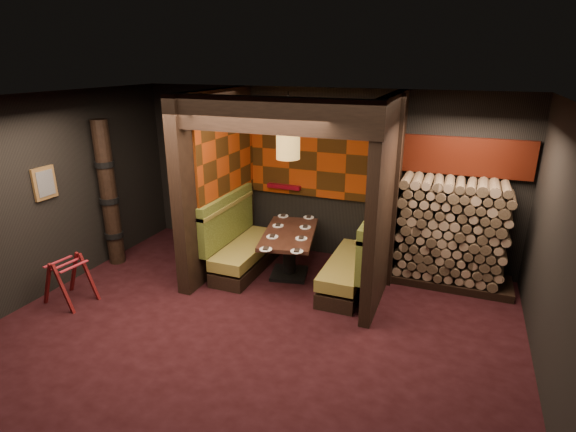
# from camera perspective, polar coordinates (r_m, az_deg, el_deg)

# --- Properties ---
(floor) EXTENTS (6.50, 5.50, 0.02)m
(floor) POSITION_cam_1_polar(r_m,az_deg,el_deg) (5.87, -4.80, -14.75)
(floor) COLOR black
(floor) RESTS_ON ground
(ceiling) EXTENTS (6.50, 5.50, 0.02)m
(ceiling) POSITION_cam_1_polar(r_m,az_deg,el_deg) (4.89, -5.76, 14.40)
(ceiling) COLOR black
(ceiling) RESTS_ON ground
(wall_back) EXTENTS (6.50, 0.02, 2.85)m
(wall_back) POSITION_cam_1_polar(r_m,az_deg,el_deg) (7.66, 4.01, 5.30)
(wall_back) COLOR black
(wall_back) RESTS_ON ground
(wall_front) EXTENTS (6.50, 0.02, 2.85)m
(wall_front) POSITION_cam_1_polar(r_m,az_deg,el_deg) (3.28, -28.29, -17.49)
(wall_front) COLOR black
(wall_front) RESTS_ON ground
(wall_left) EXTENTS (0.02, 5.50, 2.85)m
(wall_left) POSITION_cam_1_polar(r_m,az_deg,el_deg) (7.22, -29.10, 2.01)
(wall_left) COLOR black
(wall_left) RESTS_ON ground
(wall_right) EXTENTS (0.02, 5.50, 2.85)m
(wall_right) POSITION_cam_1_polar(r_m,az_deg,el_deg) (4.83, 32.25, -6.33)
(wall_right) COLOR black
(wall_right) RESTS_ON ground
(partition_left) EXTENTS (0.20, 2.20, 2.85)m
(partition_left) POSITION_cam_1_polar(r_m,az_deg,el_deg) (7.21, -9.04, 4.22)
(partition_left) COLOR black
(partition_left) RESTS_ON floor
(partition_right) EXTENTS (0.15, 2.10, 2.85)m
(partition_right) POSITION_cam_1_polar(r_m,az_deg,el_deg) (6.38, 12.29, 2.03)
(partition_right) COLOR black
(partition_right) RESTS_ON floor
(header_beam) EXTENTS (2.85, 0.18, 0.44)m
(header_beam) POSITION_cam_1_polar(r_m,az_deg,el_deg) (5.55, -2.57, 12.66)
(header_beam) COLOR black
(header_beam) RESTS_ON partition_left
(tapa_back_panel) EXTENTS (2.40, 0.06, 1.55)m
(tapa_back_panel) POSITION_cam_1_polar(r_m,az_deg,el_deg) (7.53, 3.78, 8.15)
(tapa_back_panel) COLOR #912E09
(tapa_back_panel) RESTS_ON wall_back
(tapa_side_panel) EXTENTS (0.04, 1.85, 1.45)m
(tapa_side_panel) POSITION_cam_1_polar(r_m,az_deg,el_deg) (7.20, -7.68, 7.74)
(tapa_side_panel) COLOR #912E09
(tapa_side_panel) RESTS_ON partition_left
(lacquer_shelf) EXTENTS (0.60, 0.12, 0.07)m
(lacquer_shelf) POSITION_cam_1_polar(r_m,az_deg,el_deg) (7.82, -0.48, 3.78)
(lacquer_shelf) COLOR #600511
(lacquer_shelf) RESTS_ON wall_back
(booth_bench_left) EXTENTS (0.68, 1.60, 1.14)m
(booth_bench_left) POSITION_cam_1_polar(r_m,az_deg,el_deg) (7.36, -6.00, -3.78)
(booth_bench_left) COLOR black
(booth_bench_left) RESTS_ON floor
(booth_bench_right) EXTENTS (0.68, 1.60, 1.14)m
(booth_bench_right) POSITION_cam_1_polar(r_m,az_deg,el_deg) (6.76, 8.51, -6.05)
(booth_bench_right) COLOR black
(booth_bench_right) RESTS_ON floor
(dining_table) EXTENTS (1.04, 1.53, 0.74)m
(dining_table) POSITION_cam_1_polar(r_m,az_deg,el_deg) (7.03, 0.16, -3.85)
(dining_table) COLOR black
(dining_table) RESTS_ON floor
(place_settings) EXTENTS (0.92, 1.68, 0.03)m
(place_settings) POSITION_cam_1_polar(r_m,az_deg,el_deg) (6.94, 0.16, -1.99)
(place_settings) COLOR white
(place_settings) RESTS_ON dining_table
(pendant_lamp) EXTENTS (0.34, 0.34, 0.95)m
(pendant_lamp) POSITION_cam_1_polar(r_m,az_deg,el_deg) (6.52, 0.01, 9.21)
(pendant_lamp) COLOR olive
(pendant_lamp) RESTS_ON ceiling
(framed_picture) EXTENTS (0.05, 0.36, 0.46)m
(framed_picture) POSITION_cam_1_polar(r_m,az_deg,el_deg) (7.20, -28.53, 3.68)
(framed_picture) COLOR brown
(framed_picture) RESTS_ON wall_left
(luggage_rack) EXTENTS (0.70, 0.53, 0.72)m
(luggage_rack) POSITION_cam_1_polar(r_m,az_deg,el_deg) (7.07, -26.10, -7.15)
(luggage_rack) COLOR #4E0C0D
(luggage_rack) RESTS_ON floor
(totem_column) EXTENTS (0.31, 0.31, 2.40)m
(totem_column) POSITION_cam_1_polar(r_m,az_deg,el_deg) (7.85, -21.81, 2.48)
(totem_column) COLOR black
(totem_column) RESTS_ON floor
(firewood_stack) EXTENTS (1.73, 0.70, 1.64)m
(firewood_stack) POSITION_cam_1_polar(r_m,az_deg,el_deg) (7.12, 20.66, -2.14)
(firewood_stack) COLOR black
(firewood_stack) RESTS_ON floor
(mosaic_header) EXTENTS (1.83, 0.10, 0.56)m
(mosaic_header) POSITION_cam_1_polar(r_m,az_deg,el_deg) (7.15, 21.78, 7.02)
(mosaic_header) COLOR maroon
(mosaic_header) RESTS_ON wall_back
(bay_front_post) EXTENTS (0.08, 0.08, 2.85)m
(bay_front_post) POSITION_cam_1_polar(r_m,az_deg,el_deg) (6.61, 13.44, 2.55)
(bay_front_post) COLOR black
(bay_front_post) RESTS_ON floor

